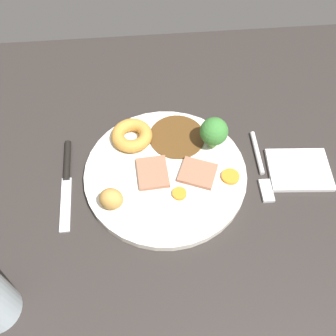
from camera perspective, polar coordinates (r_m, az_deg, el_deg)
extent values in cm
cube|color=#2B2623|center=(69.82, -2.35, -2.89)|extent=(120.00, 84.00, 3.60)
cylinder|color=silver|center=(68.41, 0.00, -0.81)|extent=(28.83, 28.83, 1.40)
cylinder|color=#563819|center=(72.44, 1.72, 4.74)|extent=(10.48, 10.48, 0.30)
cube|color=#9E664C|center=(67.22, -1.90, -0.68)|extent=(5.67, 6.81, 0.80)
cube|color=#9E664C|center=(67.39, 4.84, -0.73)|extent=(7.67, 7.23, 0.80)
torus|color=#C68938|center=(71.47, -5.03, 4.88)|extent=(7.62, 7.62, 2.42)
ellipsoid|color=#BC8C42|center=(63.29, -8.02, -4.53)|extent=(4.89, 4.56, 3.77)
cylinder|color=orange|center=(67.80, 9.65, -1.24)|extent=(3.16, 3.16, 0.63)
cylinder|color=orange|center=(65.03, 2.11, -3.80)|extent=(2.43, 2.43, 0.66)
cylinder|color=#8CB766|center=(71.17, 7.01, 4.02)|extent=(1.67, 1.67, 1.96)
sphere|color=#387A33|center=(69.05, 7.24, 5.45)|extent=(5.12, 5.12, 5.12)
cylinder|color=silver|center=(73.47, 13.48, 2.29)|extent=(1.11, 9.52, 0.90)
cube|color=silver|center=(69.25, 14.81, -3.25)|extent=(2.10, 4.54, 0.60)
cylinder|color=black|center=(72.48, -14.41, 1.15)|extent=(1.39, 8.52, 1.20)
cube|color=silver|center=(67.90, -14.58, -5.19)|extent=(1.94, 10.54, 0.40)
cube|color=white|center=(73.37, 19.26, -0.19)|extent=(11.66, 9.81, 0.80)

